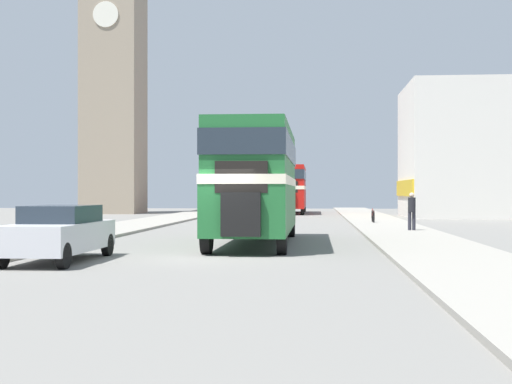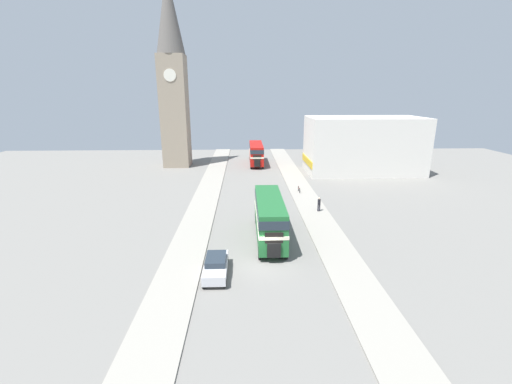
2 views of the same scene
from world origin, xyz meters
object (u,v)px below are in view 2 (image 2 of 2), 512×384
(double_decker_bus, at_px, (270,215))
(bicycle_on_pavement, at_px, (299,189))
(bus_distant, at_px, (256,152))
(church_tower, at_px, (172,72))
(car_parked_near, at_px, (216,266))
(pedestrian_walking, at_px, (319,203))

(double_decker_bus, relative_size, bicycle_on_pavement, 5.92)
(bus_distant, bearing_deg, church_tower, -176.27)
(bus_distant, bearing_deg, car_parked_near, -96.12)
(bus_distant, bearing_deg, bicycle_on_pavement, -75.29)
(bus_distant, height_order, bicycle_on_pavement, bus_distant)
(double_decker_bus, relative_size, pedestrian_walking, 6.12)
(double_decker_bus, xyz_separation_m, pedestrian_walking, (6.45, 7.48, -1.35))
(car_parked_near, bearing_deg, bicycle_on_pavement, 65.99)
(pedestrian_walking, distance_m, church_tower, 38.99)
(pedestrian_walking, bearing_deg, church_tower, 127.95)
(double_decker_bus, height_order, bus_distant, double_decker_bus)
(pedestrian_walking, relative_size, bicycle_on_pavement, 0.97)
(car_parked_near, bearing_deg, church_tower, 104.20)
(double_decker_bus, bearing_deg, bus_distant, 90.06)
(double_decker_bus, height_order, pedestrian_walking, double_decker_bus)
(bus_distant, xyz_separation_m, pedestrian_walking, (6.48, -28.93, -1.33))
(double_decker_bus, distance_m, car_parked_near, 8.39)
(bicycle_on_pavement, bearing_deg, pedestrian_walking, -82.69)
(bus_distant, relative_size, church_tower, 0.33)
(double_decker_bus, xyz_separation_m, bus_distant, (-0.04, 36.41, -0.02))
(car_parked_near, bearing_deg, double_decker_bus, 55.43)
(double_decker_bus, distance_m, bus_distant, 36.41)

